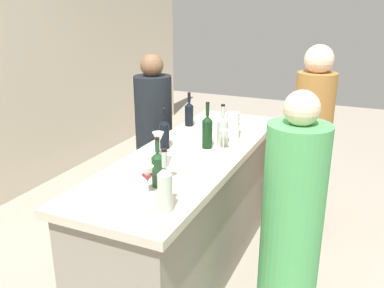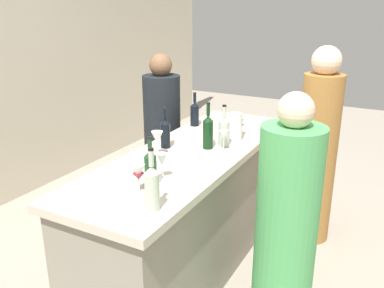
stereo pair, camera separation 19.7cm
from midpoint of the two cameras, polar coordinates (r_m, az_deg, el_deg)
The scene contains 17 objects.
ground_plane at distance 3.30m, azimuth 1.79°, elevation -16.54°, with size 12.00×12.00×0.00m, color #9E9384.
bar_counter at distance 3.05m, azimuth 1.88°, elevation -9.25°, with size 2.23×0.72×0.94m.
wine_bottle_leftmost_clear_pale at distance 2.02m, azimuth -2.76°, elevation -5.98°, with size 0.07×0.07×0.32m.
wine_bottle_second_left_olive_green at distance 2.29m, azimuth -3.33°, elevation -3.23°, with size 0.07×0.07×0.29m.
wine_bottle_center_near_black at distance 2.89m, azimuth -1.78°, elevation 1.59°, with size 0.07×0.07×0.29m.
wine_bottle_second_right_dark_green at distance 2.88m, azimuth 4.19°, elevation 1.77°, with size 0.07×0.07×0.33m.
wine_bottle_rightmost_clear_pale at distance 2.94m, azimuth 6.35°, elevation 1.85°, with size 0.08×0.08×0.30m.
wine_bottle_far_right_near_black at distance 3.43m, azimuth 2.03°, elevation 4.27°, with size 0.07×0.07×0.28m.
wine_glass_near_left at distance 2.84m, azimuth 6.43°, elevation 1.07°, with size 0.07×0.07×0.15m.
wine_glass_near_center at distance 3.19m, azimuth 8.43°, elevation 2.85°, with size 0.08×0.08×0.14m.
wine_glass_near_right at distance 2.37m, azimuth -1.83°, elevation -2.40°, with size 0.07×0.07×0.16m.
wine_glass_far_left at distance 2.21m, azimuth -4.90°, elevation -4.16°, with size 0.07×0.07×0.16m.
wine_glass_far_center at distance 2.73m, azimuth -2.78°, elevation 0.75°, with size 0.08×0.08×0.17m.
water_pitcher at distance 3.09m, azimuth 7.91°, elevation 2.36°, with size 0.10×0.10×0.20m.
person_left_guest at distance 3.51m, azimuth 18.50°, elevation -1.18°, with size 0.33×0.33×1.62m.
person_center_guest at distance 2.51m, azimuth 15.16°, elevation -11.20°, with size 0.42×0.42×1.48m.
person_right_guest at distance 3.95m, azimuth -2.70°, elevation 0.78°, with size 0.42×0.42×1.49m.
Camera 2 is at (-2.37, -1.28, 1.91)m, focal length 38.46 mm.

